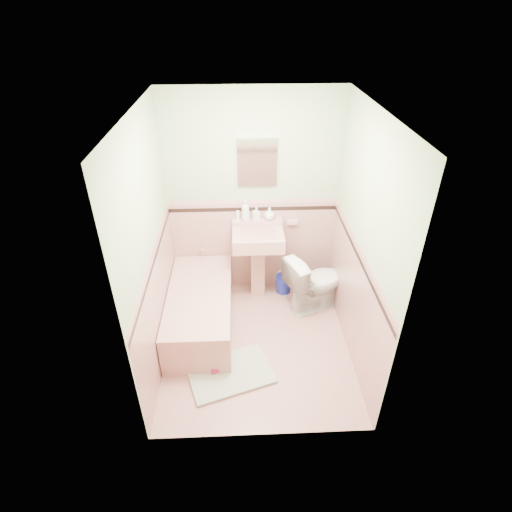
{
  "coord_description": "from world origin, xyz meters",
  "views": [
    {
      "loc": [
        -0.15,
        -3.23,
        3.27
      ],
      "look_at": [
        0.0,
        0.25,
        1.0
      ],
      "focal_mm": 28.49,
      "sensor_mm": 36.0,
      "label": 1
    }
  ],
  "objects_px": {
    "sink": "(258,265)",
    "soap_bottle_right": "(269,214)",
    "shoe": "(218,369)",
    "toilet": "(315,282)",
    "bathtub": "(201,310)",
    "medicine_cabinet": "(257,162)",
    "soap_bottle_left": "(245,210)",
    "soap_bottle_mid": "(256,213)",
    "bucket": "(283,284)"
  },
  "relations": [
    {
      "from": "bucket",
      "to": "soap_bottle_mid",
      "type": "bearing_deg",
      "value": 162.56
    },
    {
      "from": "medicine_cabinet",
      "to": "shoe",
      "type": "relative_size",
      "value": 3.88
    },
    {
      "from": "bathtub",
      "to": "shoe",
      "type": "height_order",
      "value": "bathtub"
    },
    {
      "from": "toilet",
      "to": "bucket",
      "type": "bearing_deg",
      "value": 24.19
    },
    {
      "from": "bathtub",
      "to": "sink",
      "type": "xyz_separation_m",
      "value": [
        0.68,
        0.53,
        0.24
      ]
    },
    {
      "from": "soap_bottle_left",
      "to": "bathtub",
      "type": "bearing_deg",
      "value": -127.31
    },
    {
      "from": "bucket",
      "to": "medicine_cabinet",
      "type": "bearing_deg",
      "value": 157.37
    },
    {
      "from": "sink",
      "to": "soap_bottle_right",
      "type": "relative_size",
      "value": 6.03
    },
    {
      "from": "sink",
      "to": "bucket",
      "type": "relative_size",
      "value": 4.18
    },
    {
      "from": "bathtub",
      "to": "soap_bottle_right",
      "type": "distance_m",
      "value": 1.38
    },
    {
      "from": "sink",
      "to": "toilet",
      "type": "relative_size",
      "value": 1.28
    },
    {
      "from": "sink",
      "to": "toilet",
      "type": "bearing_deg",
      "value": -19.53
    },
    {
      "from": "soap_bottle_mid",
      "to": "soap_bottle_right",
      "type": "height_order",
      "value": "soap_bottle_mid"
    },
    {
      "from": "sink",
      "to": "toilet",
      "type": "height_order",
      "value": "sink"
    },
    {
      "from": "soap_bottle_mid",
      "to": "soap_bottle_right",
      "type": "distance_m",
      "value": 0.16
    },
    {
      "from": "soap_bottle_mid",
      "to": "bucket",
      "type": "relative_size",
      "value": 0.74
    },
    {
      "from": "soap_bottle_left",
      "to": "toilet",
      "type": "xyz_separation_m",
      "value": [
        0.81,
        -0.42,
        -0.76
      ]
    },
    {
      "from": "bathtub",
      "to": "soap_bottle_right",
      "type": "relative_size",
      "value": 9.64
    },
    {
      "from": "soap_bottle_right",
      "to": "toilet",
      "type": "bearing_deg",
      "value": -38.37
    },
    {
      "from": "soap_bottle_mid",
      "to": "soap_bottle_right",
      "type": "relative_size",
      "value": 1.07
    },
    {
      "from": "sink",
      "to": "shoe",
      "type": "bearing_deg",
      "value": -110.6
    },
    {
      "from": "bathtub",
      "to": "bucket",
      "type": "relative_size",
      "value": 6.69
    },
    {
      "from": "soap_bottle_left",
      "to": "toilet",
      "type": "relative_size",
      "value": 0.35
    },
    {
      "from": "sink",
      "to": "shoe",
      "type": "xyz_separation_m",
      "value": [
        -0.47,
        -1.25,
        -0.41
      ]
    },
    {
      "from": "bathtub",
      "to": "sink",
      "type": "distance_m",
      "value": 0.9
    },
    {
      "from": "medicine_cabinet",
      "to": "toilet",
      "type": "bearing_deg",
      "value": -33.69
    },
    {
      "from": "sink",
      "to": "bucket",
      "type": "xyz_separation_m",
      "value": [
        0.33,
        0.07,
        -0.36
      ]
    },
    {
      "from": "soap_bottle_right",
      "to": "toilet",
      "type": "distance_m",
      "value": 0.98
    },
    {
      "from": "bucket",
      "to": "soap_bottle_right",
      "type": "bearing_deg",
      "value": 150.09
    },
    {
      "from": "toilet",
      "to": "soap_bottle_left",
      "type": "bearing_deg",
      "value": 39.32
    },
    {
      "from": "bathtub",
      "to": "shoe",
      "type": "xyz_separation_m",
      "value": [
        0.21,
        -0.72,
        -0.16
      ]
    },
    {
      "from": "soap_bottle_left",
      "to": "shoe",
      "type": "relative_size",
      "value": 1.84
    },
    {
      "from": "bathtub",
      "to": "medicine_cabinet",
      "type": "xyz_separation_m",
      "value": [
        0.68,
        0.74,
        1.47
      ]
    },
    {
      "from": "bathtub",
      "to": "soap_bottle_left",
      "type": "xyz_separation_m",
      "value": [
        0.54,
        0.71,
        0.91
      ]
    },
    {
      "from": "soap_bottle_mid",
      "to": "bathtub",
      "type": "bearing_deg",
      "value": -133.17
    },
    {
      "from": "soap_bottle_left",
      "to": "bucket",
      "type": "bearing_deg",
      "value": -13.02
    },
    {
      "from": "medicine_cabinet",
      "to": "bucket",
      "type": "distance_m",
      "value": 1.63
    },
    {
      "from": "soap_bottle_mid",
      "to": "shoe",
      "type": "height_order",
      "value": "soap_bottle_mid"
    },
    {
      "from": "soap_bottle_left",
      "to": "soap_bottle_mid",
      "type": "xyz_separation_m",
      "value": [
        0.12,
        0.0,
        -0.05
      ]
    },
    {
      "from": "soap_bottle_mid",
      "to": "soap_bottle_left",
      "type": "bearing_deg",
      "value": 180.0
    },
    {
      "from": "medicine_cabinet",
      "to": "soap_bottle_left",
      "type": "xyz_separation_m",
      "value": [
        -0.14,
        -0.03,
        -0.57
      ]
    },
    {
      "from": "soap_bottle_right",
      "to": "sink",
      "type": "bearing_deg",
      "value": -128.73
    },
    {
      "from": "sink",
      "to": "bathtub",
      "type": "bearing_deg",
      "value": -142.07
    },
    {
      "from": "medicine_cabinet",
      "to": "toilet",
      "type": "height_order",
      "value": "medicine_cabinet"
    },
    {
      "from": "bucket",
      "to": "toilet",
      "type": "bearing_deg",
      "value": -42.41
    },
    {
      "from": "bathtub",
      "to": "medicine_cabinet",
      "type": "height_order",
      "value": "medicine_cabinet"
    },
    {
      "from": "toilet",
      "to": "bucket",
      "type": "relative_size",
      "value": 3.26
    },
    {
      "from": "soap_bottle_left",
      "to": "toilet",
      "type": "bearing_deg",
      "value": -27.28
    },
    {
      "from": "sink",
      "to": "soap_bottle_left",
      "type": "xyz_separation_m",
      "value": [
        -0.14,
        0.18,
        0.66
      ]
    },
    {
      "from": "bathtub",
      "to": "soap_bottle_left",
      "type": "height_order",
      "value": "soap_bottle_left"
    }
  ]
}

